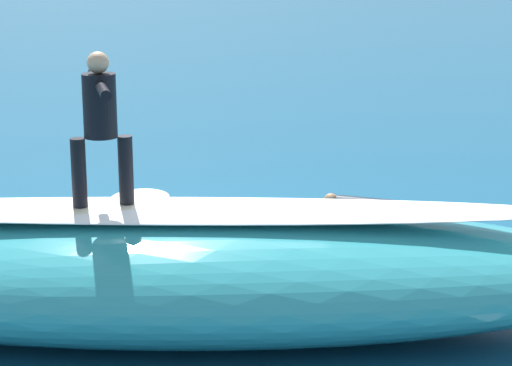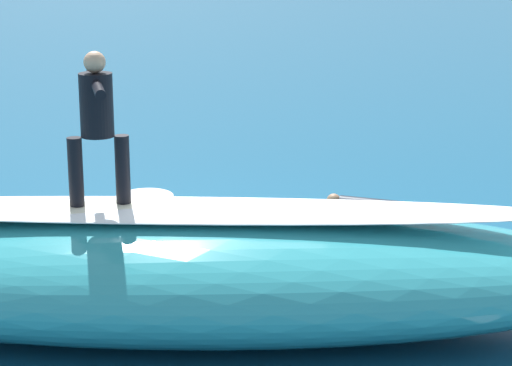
% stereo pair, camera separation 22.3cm
% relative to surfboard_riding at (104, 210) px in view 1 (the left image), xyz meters
% --- Properties ---
extents(ground_plane, '(120.00, 120.00, 0.00)m').
position_rel_surfboard_riding_xyz_m(ground_plane, '(-1.03, -1.90, -1.22)').
color(ground_plane, '#145175').
extents(wave_crest, '(9.08, 3.20, 1.17)m').
position_rel_surfboard_riding_xyz_m(wave_crest, '(-0.69, -0.04, -0.63)').
color(wave_crest, teal).
rests_on(wave_crest, ground_plane).
extents(wave_foam_lip, '(7.63, 1.40, 0.08)m').
position_rel_surfboard_riding_xyz_m(wave_foam_lip, '(-0.69, -0.04, -0.01)').
color(wave_foam_lip, white).
rests_on(wave_foam_lip, wave_crest).
extents(surfboard_riding, '(2.01, 1.07, 0.09)m').
position_rel_surfboard_riding_xyz_m(surfboard_riding, '(0.00, 0.00, 0.00)').
color(surfboard_riding, '#EAE5C6').
rests_on(surfboard_riding, wave_crest).
extents(surfer_riding, '(0.57, 1.36, 1.48)m').
position_rel_surfboard_riding_xyz_m(surfer_riding, '(0.00, -0.00, 0.91)').
color(surfer_riding, black).
rests_on(surfer_riding, surfboard_riding).
extents(surfboard_paddling, '(2.01, 1.03, 0.08)m').
position_rel_surfboard_riding_xyz_m(surfboard_paddling, '(-2.66, -3.68, -1.18)').
color(surfboard_paddling, silver).
rests_on(surfboard_paddling, ground_plane).
extents(surfer_paddling, '(1.62, 0.64, 0.29)m').
position_rel_surfboard_riding_xyz_m(surfer_paddling, '(-2.78, -3.64, -1.02)').
color(surfer_paddling, black).
rests_on(surfer_paddling, surfboard_paddling).
extents(foam_patch_far, '(1.18, 1.20, 0.15)m').
position_rel_surfboard_riding_xyz_m(foam_patch_far, '(0.55, -4.41, -1.14)').
color(foam_patch_far, white).
rests_on(foam_patch_far, ground_plane).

